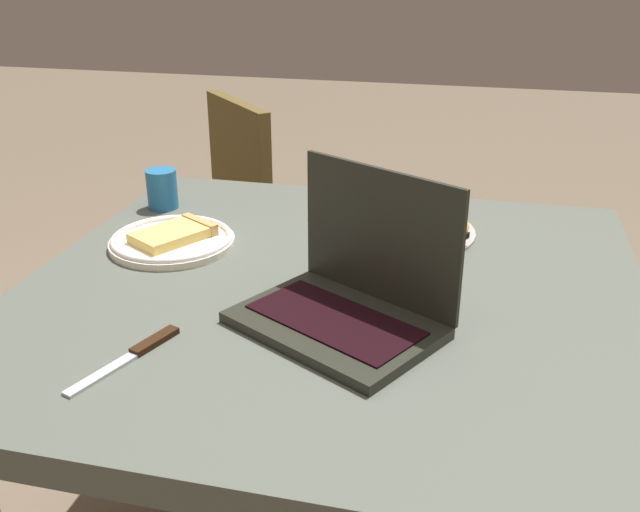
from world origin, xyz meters
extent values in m
cube|color=#4E544B|center=(0.00, 0.00, 0.70)|extent=(1.06, 1.09, 0.05)
cylinder|color=#2F1F25|center=(-0.43, -0.43, 0.34)|extent=(0.05, 0.05, 0.68)
cylinder|color=#2F1F25|center=(-0.43, 0.43, 0.34)|extent=(0.05, 0.05, 0.68)
cube|color=#26281F|center=(0.16, 0.04, 0.74)|extent=(0.33, 0.37, 0.02)
cube|color=black|center=(0.16, 0.04, 0.75)|extent=(0.24, 0.30, 0.00)
cube|color=#26281F|center=(0.06, 0.09, 0.86)|extent=(0.16, 0.27, 0.22)
cube|color=silver|center=(0.06, 0.09, 0.86)|extent=(0.14, 0.24, 0.20)
cylinder|color=white|center=(-0.10, -0.35, 0.74)|extent=(0.25, 0.25, 0.01)
torus|color=white|center=(-0.10, -0.35, 0.75)|extent=(0.24, 0.24, 0.01)
cube|color=#E0BF61|center=(-0.10, -0.35, 0.75)|extent=(0.18, 0.16, 0.02)
cube|color=tan|center=(-0.16, -0.31, 0.75)|extent=(0.07, 0.10, 0.03)
cylinder|color=#A9A7A9|center=(-0.28, 0.08, 0.73)|extent=(0.32, 0.32, 0.01)
cylinder|color=#DFAE4F|center=(-0.28, 0.08, 0.74)|extent=(0.28, 0.28, 0.02)
torus|color=gold|center=(-0.28, 0.08, 0.75)|extent=(0.29, 0.29, 0.02)
cube|color=#B7B7B2|center=(-0.30, 0.04, 0.76)|extent=(0.11, 0.12, 0.00)
cube|color=black|center=(-0.24, 0.17, 0.76)|extent=(0.08, 0.12, 0.01)
cube|color=silver|center=(0.34, -0.24, 0.73)|extent=(0.15, 0.07, 0.00)
cube|color=black|center=(0.26, -0.22, 0.73)|extent=(0.09, 0.05, 0.01)
cylinder|color=#246CA7|center=(-0.30, -0.46, 0.77)|extent=(0.07, 0.07, 0.09)
cylinder|color=#4E350B|center=(-0.30, -0.46, 0.80)|extent=(0.06, 0.06, 0.01)
cube|color=brown|center=(-0.72, -0.60, 0.44)|extent=(0.55, 0.55, 0.04)
cube|color=brown|center=(-0.84, -0.47, 0.66)|extent=(0.29, 0.28, 0.40)
cylinder|color=brown|center=(-0.73, -0.85, 0.21)|extent=(0.03, 0.03, 0.42)
cylinder|color=brown|center=(-0.47, -0.61, 0.21)|extent=(0.03, 0.03, 0.42)
cylinder|color=brown|center=(-0.97, -0.60, 0.21)|extent=(0.03, 0.03, 0.42)
cylinder|color=brown|center=(-0.72, -0.35, 0.21)|extent=(0.03, 0.03, 0.42)
camera|label=1|loc=(1.11, 0.25, 1.29)|focal=39.88mm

